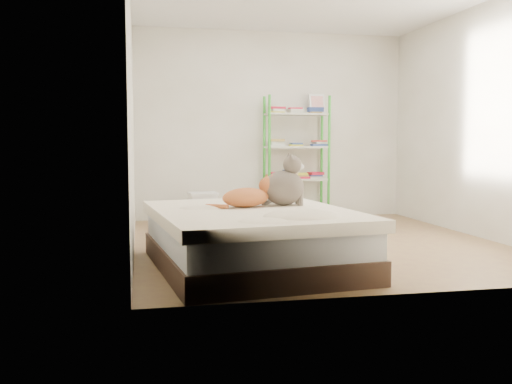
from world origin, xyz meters
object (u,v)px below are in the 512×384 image
object	(u,v)px
bed	(252,238)
shelf_unit	(297,156)
grey_cat	(284,180)
orange_cat	(246,195)
cardboard_box	(287,219)
white_bin	(203,208)

from	to	relation	value
bed	shelf_unit	size ratio (longest dim) A/B	1.23
grey_cat	bed	bearing A→B (deg)	127.98
orange_cat	cardboard_box	distance (m)	1.82
shelf_unit	white_bin	xyz separation A→B (m)	(-1.34, -0.28, -0.66)
grey_cat	white_bin	world-z (taller)	grey_cat
orange_cat	cardboard_box	size ratio (longest dim) A/B	1.10
shelf_unit	cardboard_box	distance (m)	1.45
bed	shelf_unit	world-z (taller)	shelf_unit
bed	shelf_unit	bearing A→B (deg)	60.68
bed	grey_cat	distance (m)	0.64
bed	orange_cat	world-z (taller)	orange_cat
grey_cat	cardboard_box	world-z (taller)	grey_cat
grey_cat	cardboard_box	distance (m)	1.66
grey_cat	cardboard_box	bearing A→B (deg)	-13.34
bed	orange_cat	xyz separation A→B (m)	(-0.02, 0.16, 0.36)
bed	white_bin	world-z (taller)	bed
shelf_unit	cardboard_box	bearing A→B (deg)	-110.68
orange_cat	shelf_unit	bearing A→B (deg)	44.83
grey_cat	white_bin	distance (m)	2.50
white_bin	cardboard_box	bearing A→B (deg)	-45.42
cardboard_box	white_bin	size ratio (longest dim) A/B	1.16
shelf_unit	bed	bearing A→B (deg)	-112.52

